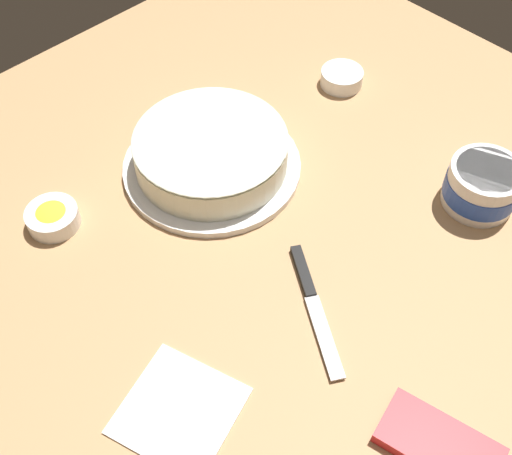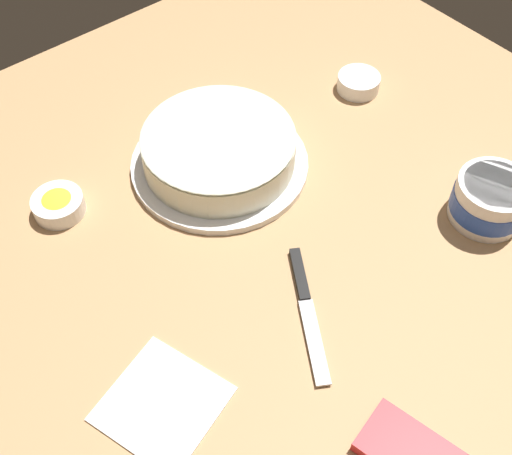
% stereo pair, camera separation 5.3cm
% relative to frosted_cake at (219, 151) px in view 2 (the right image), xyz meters
% --- Properties ---
extents(ground_plane, '(1.54, 1.54, 0.00)m').
position_rel_frosted_cake_xyz_m(ground_plane, '(-0.26, 0.09, -0.04)').
color(ground_plane, tan).
extents(frosted_cake, '(0.32, 0.32, 0.09)m').
position_rel_frosted_cake_xyz_m(frosted_cake, '(0.00, 0.00, 0.00)').
color(frosted_cake, white).
rests_on(frosted_cake, ground_plane).
extents(frosting_tub, '(0.12, 0.12, 0.08)m').
position_rel_frosted_cake_xyz_m(frosting_tub, '(-0.38, -0.28, 0.00)').
color(frosting_tub, white).
rests_on(frosting_tub, ground_plane).
extents(spreading_knife, '(0.21, 0.14, 0.01)m').
position_rel_frosted_cake_xyz_m(spreading_knife, '(-0.31, 0.07, -0.03)').
color(spreading_knife, silver).
rests_on(spreading_knife, ground_plane).
extents(sprinkle_bowl_yellow, '(0.09, 0.09, 0.04)m').
position_rel_frosted_cake_xyz_m(sprinkle_bowl_yellow, '(0.09, 0.27, -0.02)').
color(sprinkle_bowl_yellow, white).
rests_on(sprinkle_bowl_yellow, ground_plane).
extents(sprinkle_bowl_pink, '(0.08, 0.08, 0.03)m').
position_rel_frosted_cake_xyz_m(sprinkle_bowl_pink, '(-0.01, -0.34, -0.02)').
color(sprinkle_bowl_pink, white).
rests_on(sprinkle_bowl_pink, ground_plane).
extents(paper_napkin, '(0.19, 0.19, 0.01)m').
position_rel_frosted_cake_xyz_m(paper_napkin, '(-0.31, 0.34, -0.04)').
color(paper_napkin, white).
rests_on(paper_napkin, ground_plane).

